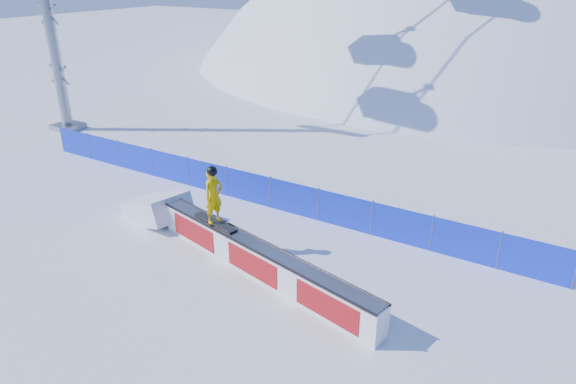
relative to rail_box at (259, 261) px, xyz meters
The scene contains 6 objects.
ground 3.31m from the rail_box, behind, with size 160.00×160.00×0.00m, color white.
snow_hill 45.55m from the rail_box, 94.46° to the left, with size 64.00×64.00×64.00m.
safety_fence 5.14m from the rail_box, 129.03° to the left, with size 22.05×0.05×1.30m.
rail_box is the anchor object (origin of this frame).
snow_ramp 5.34m from the rail_box, 167.30° to the left, with size 2.34×1.56×0.88m, color white, non-canonical shape.
snowboarder 2.42m from the rail_box, 167.30° to the left, with size 1.80×0.70×1.85m.
Camera 1 is at (10.58, -9.78, 8.20)m, focal length 32.00 mm.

